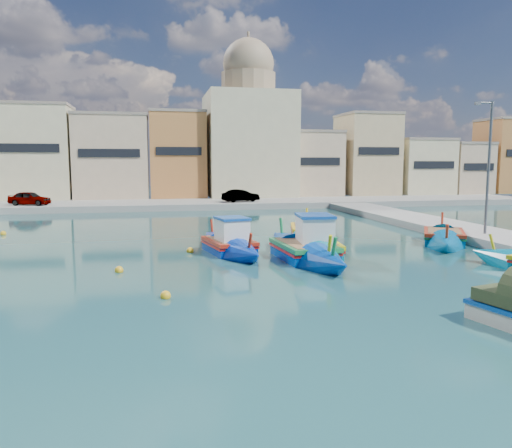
{
  "coord_description": "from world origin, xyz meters",
  "views": [
    {
      "loc": [
        -1.15,
        -19.29,
        4.62
      ],
      "look_at": [
        4.0,
        6.0,
        1.4
      ],
      "focal_mm": 35.0,
      "sensor_mm": 36.0,
      "label": 1
    }
  ],
  "objects_px": {
    "church_block": "(248,130)",
    "quay_street_lamp": "(488,167)",
    "luzzu_cyan_mid": "(444,238)",
    "luzzu_blue_south": "(304,253)",
    "luzzu_blue_cabin": "(229,246)",
    "luzzu_green": "(310,234)",
    "luzzu_turquoise_cabin": "(312,248)"
  },
  "relations": [
    {
      "from": "church_block",
      "to": "quay_street_lamp",
      "type": "bearing_deg",
      "value": -77.65
    },
    {
      "from": "luzzu_cyan_mid",
      "to": "church_block",
      "type": "bearing_deg",
      "value": 98.41
    },
    {
      "from": "church_block",
      "to": "luzzu_blue_south",
      "type": "height_order",
      "value": "church_block"
    },
    {
      "from": "luzzu_blue_cabin",
      "to": "luzzu_blue_south",
      "type": "bearing_deg",
      "value": -35.81
    },
    {
      "from": "luzzu_green",
      "to": "luzzu_cyan_mid",
      "type": "bearing_deg",
      "value": -25.52
    },
    {
      "from": "church_block",
      "to": "luzzu_blue_south",
      "type": "distance_m",
      "value": 37.82
    },
    {
      "from": "luzzu_blue_cabin",
      "to": "luzzu_blue_south",
      "type": "relative_size",
      "value": 0.84
    },
    {
      "from": "quay_street_lamp",
      "to": "luzzu_green",
      "type": "bearing_deg",
      "value": 159.63
    },
    {
      "from": "luzzu_cyan_mid",
      "to": "luzzu_green",
      "type": "height_order",
      "value": "luzzu_green"
    },
    {
      "from": "quay_street_lamp",
      "to": "luzzu_turquoise_cabin",
      "type": "height_order",
      "value": "quay_street_lamp"
    },
    {
      "from": "luzzu_green",
      "to": "luzzu_blue_cabin",
      "type": "bearing_deg",
      "value": -145.31
    },
    {
      "from": "church_block",
      "to": "luzzu_cyan_mid",
      "type": "xyz_separation_m",
      "value": [
        5.0,
        -33.83,
        -8.14
      ]
    },
    {
      "from": "luzzu_blue_cabin",
      "to": "luzzu_cyan_mid",
      "type": "relative_size",
      "value": 0.96
    },
    {
      "from": "church_block",
      "to": "luzzu_cyan_mid",
      "type": "bearing_deg",
      "value": -81.59
    },
    {
      "from": "luzzu_turquoise_cabin",
      "to": "luzzu_cyan_mid",
      "type": "bearing_deg",
      "value": 14.26
    },
    {
      "from": "luzzu_cyan_mid",
      "to": "luzzu_blue_south",
      "type": "height_order",
      "value": "luzzu_blue_south"
    },
    {
      "from": "luzzu_blue_south",
      "to": "quay_street_lamp",
      "type": "bearing_deg",
      "value": 13.06
    },
    {
      "from": "luzzu_blue_south",
      "to": "luzzu_cyan_mid",
      "type": "bearing_deg",
      "value": 17.33
    },
    {
      "from": "luzzu_turquoise_cabin",
      "to": "luzzu_green",
      "type": "height_order",
      "value": "luzzu_turquoise_cabin"
    },
    {
      "from": "church_block",
      "to": "luzzu_cyan_mid",
      "type": "height_order",
      "value": "church_block"
    },
    {
      "from": "luzzu_blue_cabin",
      "to": "luzzu_green",
      "type": "bearing_deg",
      "value": 34.69
    },
    {
      "from": "quay_street_lamp",
      "to": "luzzu_blue_south",
      "type": "relative_size",
      "value": 0.81
    },
    {
      "from": "church_block",
      "to": "luzzu_blue_cabin",
      "type": "xyz_separation_m",
      "value": [
        -7.47,
        -34.35,
        -8.06
      ]
    },
    {
      "from": "luzzu_turquoise_cabin",
      "to": "luzzu_green",
      "type": "bearing_deg",
      "value": 73.42
    },
    {
      "from": "church_block",
      "to": "luzzu_green",
      "type": "xyz_separation_m",
      "value": [
        -1.93,
        -30.52,
        -8.12
      ]
    },
    {
      "from": "luzzu_blue_cabin",
      "to": "luzzu_green",
      "type": "relative_size",
      "value": 0.94
    },
    {
      "from": "quay_street_lamp",
      "to": "luzzu_blue_south",
      "type": "bearing_deg",
      "value": -166.94
    },
    {
      "from": "luzzu_blue_cabin",
      "to": "luzzu_cyan_mid",
      "type": "bearing_deg",
      "value": 2.41
    },
    {
      "from": "quay_street_lamp",
      "to": "luzzu_green",
      "type": "distance_m",
      "value": 10.79
    },
    {
      "from": "luzzu_blue_cabin",
      "to": "luzzu_cyan_mid",
      "type": "distance_m",
      "value": 12.48
    },
    {
      "from": "church_block",
      "to": "quay_street_lamp",
      "type": "distance_m",
      "value": 35.04
    },
    {
      "from": "church_block",
      "to": "luzzu_green",
      "type": "relative_size",
      "value": 2.18
    }
  ]
}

